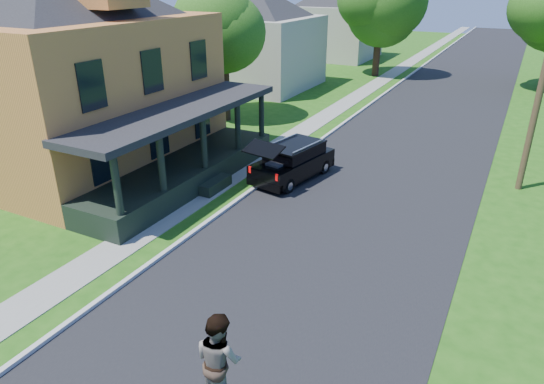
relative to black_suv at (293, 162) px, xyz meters
The scene contains 13 objects.
ground 9.09m from the black_suv, 69.32° to the right, with size 140.00×140.00×0.00m, color #1C4F0F.
street 11.98m from the black_suv, 74.48° to the left, with size 8.00×120.00×0.02m, color black.
curb 11.58m from the black_suv, 94.22° to the left, with size 0.15×120.00×0.12m, color #AEAEA9.
sidewalk 11.80m from the black_suv, 101.76° to the left, with size 1.30×120.00×0.03m, color gray.
front_walk 6.81m from the black_suv, 158.54° to the right, with size 6.50×1.20×0.03m, color gray.
main_house 10.76m from the black_suv, 165.51° to the right, with size 15.56×15.56×10.10m.
neighbor_house_mid 18.94m from the black_suv, 123.56° to the left, with size 12.78×12.78×8.30m.
neighbor_house_far 33.34m from the black_suv, 108.09° to the left, with size 12.78×12.78×8.30m.
black_suv is the anchor object (origin of this frame).
skateboarder 12.16m from the black_suv, 70.98° to the right, with size 1.13×1.00×1.92m.
tree_left_mid 10.64m from the black_suv, 138.95° to the left, with size 6.71×6.43×7.88m.
tree_left_far 24.59m from the black_suv, 98.49° to the left, with size 6.64×6.45×9.09m.
utility_pole_near 9.68m from the black_suv, 20.94° to the left, with size 1.49×0.50×8.54m.
Camera 1 is at (4.61, -8.40, 7.71)m, focal length 32.00 mm.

